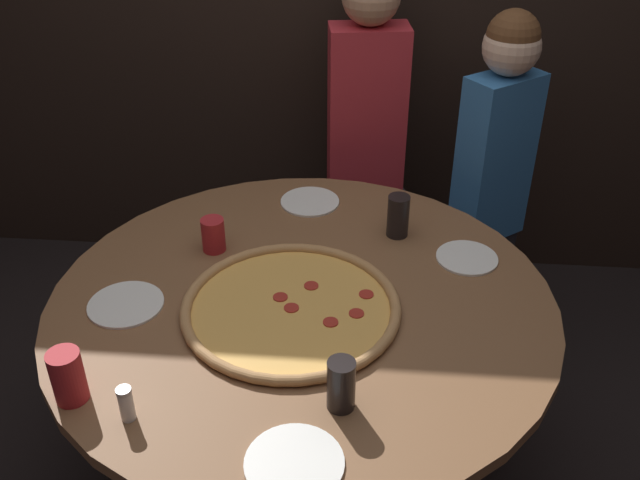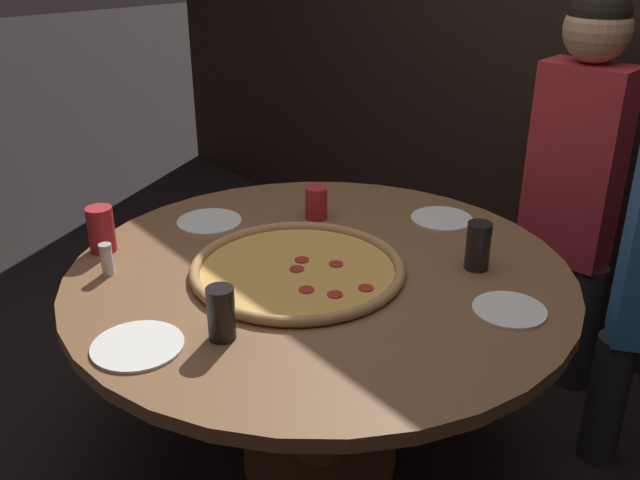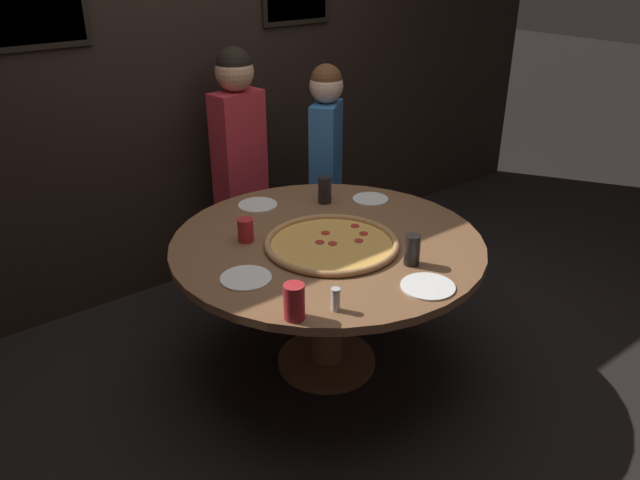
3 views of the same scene
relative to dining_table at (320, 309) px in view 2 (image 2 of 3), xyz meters
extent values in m
plane|color=black|center=(0.00, 0.00, -0.60)|extent=(24.00, 24.00, 0.00)
cube|color=black|center=(0.00, 1.36, 0.70)|extent=(6.40, 0.06, 2.60)
cylinder|color=brown|center=(0.00, 0.00, 0.12)|extent=(1.52, 1.52, 0.04)
cylinder|color=brown|center=(0.00, 0.00, -0.25)|extent=(0.16, 0.16, 0.70)
cylinder|color=brown|center=(0.00, 0.00, -0.58)|extent=(0.52, 0.52, 0.04)
cylinder|color=#E5A84C|center=(-0.03, -0.06, 0.14)|extent=(0.60, 0.60, 0.01)
torus|color=#B27F4C|center=(-0.03, -0.06, 0.15)|extent=(0.64, 0.64, 0.03)
cylinder|color=#A8281E|center=(-0.02, -0.07, 0.15)|extent=(0.04, 0.04, 0.00)
cylinder|color=#A8281E|center=(0.17, -0.08, 0.15)|extent=(0.04, 0.04, 0.00)
cylinder|color=#A8281E|center=(-0.06, -0.02, 0.15)|extent=(0.04, 0.04, 0.00)
cylinder|color=#A8281E|center=(0.10, -0.12, 0.15)|extent=(0.04, 0.04, 0.00)
cylinder|color=#A8281E|center=(0.19, 0.02, 0.15)|extent=(0.04, 0.04, 0.00)
cylinder|color=#A8281E|center=(0.02, 0.04, 0.15)|extent=(0.04, 0.04, 0.00)
cylinder|color=black|center=(0.14, -0.43, 0.21)|extent=(0.07, 0.07, 0.14)
cylinder|color=black|center=(0.29, 0.38, 0.21)|extent=(0.07, 0.07, 0.15)
cylinder|color=#B22328|center=(-0.53, -0.46, 0.21)|extent=(0.08, 0.08, 0.15)
cylinder|color=#B22328|center=(-0.32, 0.23, 0.19)|extent=(0.08, 0.08, 0.11)
cylinder|color=white|center=(0.51, 0.25, 0.14)|extent=(0.20, 0.20, 0.01)
cylinder|color=white|center=(-0.52, -0.08, 0.14)|extent=(0.22, 0.22, 0.01)
cylinder|color=white|center=(0.05, -0.62, 0.14)|extent=(0.23, 0.23, 0.01)
cylinder|color=white|center=(-0.03, 0.57, 0.14)|extent=(0.22, 0.22, 0.01)
cylinder|color=silver|center=(-0.37, -0.51, 0.18)|extent=(0.04, 0.04, 0.08)
cylinder|color=#B7B7BC|center=(-0.37, -0.51, 0.23)|extent=(0.04, 0.04, 0.01)
cylinder|color=#232328|center=(0.27, 1.07, -0.34)|extent=(0.16, 0.16, 0.52)
cylinder|color=#232328|center=(0.04, 1.04, -0.34)|extent=(0.16, 0.16, 0.52)
cube|color=red|center=(0.16, 1.05, 0.28)|extent=(0.33, 0.21, 0.73)
sphere|color=tan|center=(0.16, 1.05, 0.76)|extent=(0.23, 0.23, 0.23)
sphere|color=black|center=(0.16, 1.05, 0.80)|extent=(0.21, 0.21, 0.21)
cylinder|color=#232328|center=(0.58, 0.77, -0.36)|extent=(0.18, 0.18, 0.48)
camera|label=1|loc=(0.20, -1.69, 1.45)|focal=40.00mm
camera|label=2|loc=(1.50, -1.18, 1.13)|focal=40.00mm
camera|label=3|loc=(-1.71, -2.12, 1.47)|focal=35.00mm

